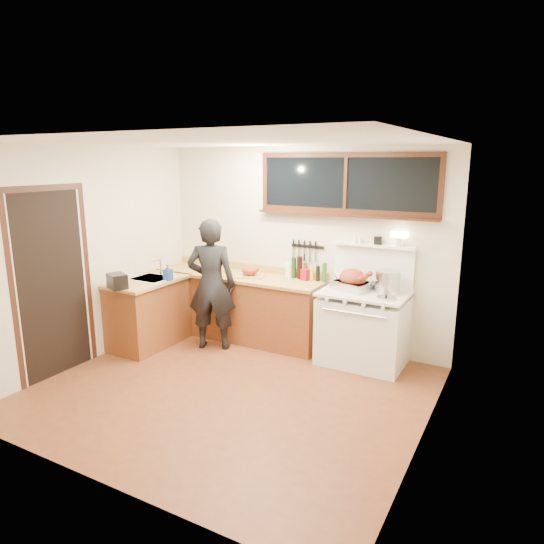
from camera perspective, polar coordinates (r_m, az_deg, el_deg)
The scene contains 20 objects.
ground_plane at distance 5.40m, azimuth -4.94°, elevation -13.86°, with size 4.00×3.50×0.02m, color #5E2D18.
room_shell at distance 4.88m, azimuth -5.31°, elevation 3.81°, with size 4.10×3.60×2.65m.
counter_back at distance 6.76m, azimuth -3.90°, elevation -3.96°, with size 2.44×0.64×1.00m.
counter_left at distance 6.67m, azimuth -14.31°, elevation -4.60°, with size 0.64×1.09×0.90m.
sink_unit at distance 6.61m, azimuth -13.93°, elevation -1.19°, with size 0.50×0.45×0.37m.
vintage_stove at distance 5.99m, azimuth 10.68°, elevation -6.28°, with size 1.02×0.74×1.60m.
back_window at distance 6.09m, azimuth 8.60°, elevation 9.48°, with size 2.32×0.13×0.77m.
left_doorway at distance 5.96m, azimuth -24.39°, elevation -1.14°, with size 0.02×1.04×2.17m.
knife_strip at distance 6.39m, azimuth 4.05°, elevation 2.94°, with size 0.46×0.03×0.28m.
man at distance 6.31m, azimuth -7.14°, elevation -1.47°, with size 0.74×0.63×1.72m.
soap_bottle at distance 6.43m, azimuth -12.15°, elevation -0.03°, with size 0.10×0.10×0.21m.
toaster at distance 6.19m, azimuth -17.76°, elevation -1.03°, with size 0.31×0.27×0.18m.
cutting_board at distance 6.49m, azimuth -2.62°, elevation -0.11°, with size 0.46×0.40×0.14m.
roast_turkey at distance 5.92m, azimuth 9.51°, elevation -1.06°, with size 0.53×0.46×0.25m.
stockpot at distance 5.83m, azimuth 13.47°, elevation -1.16°, with size 0.29×0.29×0.27m.
saucepan at distance 6.00m, azimuth 12.72°, elevation -1.46°, with size 0.17×0.28×0.12m.
pot_lid at distance 5.62m, azimuth 13.27°, elevation -2.96°, with size 0.26×0.26×0.04m.
coffee_tin at distance 6.31m, azimuth 3.92°, elevation -0.31°, with size 0.12×0.10×0.15m.
pitcher at distance 6.46m, azimuth 2.00°, elevation 0.22°, with size 0.12×0.12×0.19m.
bottle_cluster at distance 6.33m, azimuth 4.06°, elevation 0.23°, with size 0.50×0.07×0.30m.
Camera 1 is at (2.69, -3.99, 2.43)m, focal length 32.00 mm.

